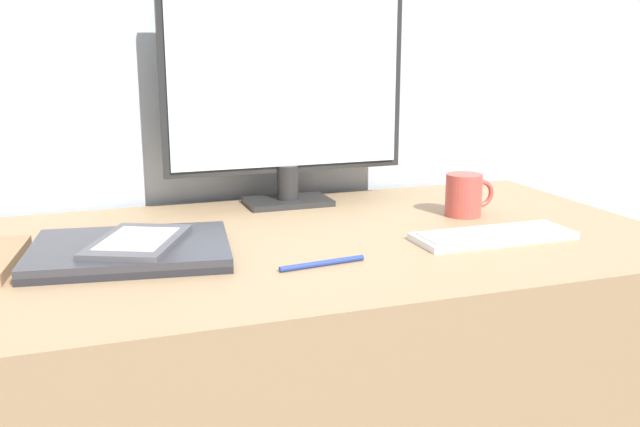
% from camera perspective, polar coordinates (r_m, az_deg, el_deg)
% --- Properties ---
extents(monitor, '(0.52, 0.11, 0.45)m').
position_cam_1_polar(monitor, '(1.50, -2.73, 9.74)').
color(monitor, '#262626').
rests_on(monitor, desk).
extents(keyboard, '(0.29, 0.10, 0.01)m').
position_cam_1_polar(keyboard, '(1.30, 13.71, -1.72)').
color(keyboard, silver).
rests_on(keyboard, desk).
extents(laptop, '(0.35, 0.28, 0.02)m').
position_cam_1_polar(laptop, '(1.20, -14.90, -2.85)').
color(laptop, '#232328').
rests_on(laptop, desk).
extents(ereader, '(0.20, 0.23, 0.01)m').
position_cam_1_polar(ereader, '(1.19, -14.39, -2.16)').
color(ereader, '#4C4C51').
rests_on(ereader, laptop).
extents(coffee_mug, '(0.11, 0.07, 0.09)m').
position_cam_1_polar(coffee_mug, '(1.46, 11.50, 1.47)').
color(coffee_mug, '#B7473D').
rests_on(coffee_mug, desk).
extents(pen, '(0.14, 0.03, 0.01)m').
position_cam_1_polar(pen, '(1.12, 0.39, -3.99)').
color(pen, navy).
rests_on(pen, desk).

